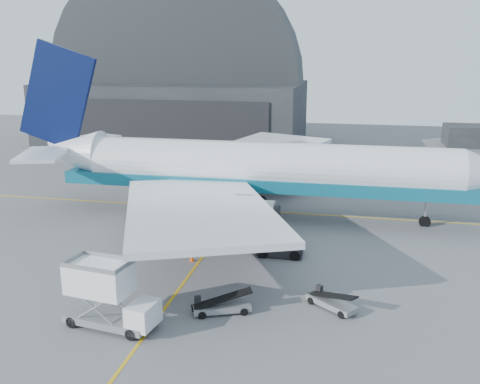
% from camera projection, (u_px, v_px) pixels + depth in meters
% --- Properties ---
extents(ground, '(200.00, 200.00, 0.00)m').
position_uv_depth(ground, '(187.00, 278.00, 44.17)').
color(ground, '#565659').
rests_on(ground, ground).
extents(taxi_lines, '(80.00, 42.12, 0.02)m').
position_uv_depth(taxi_lines, '(223.00, 229.00, 56.15)').
color(taxi_lines, gold).
rests_on(taxi_lines, ground).
extents(hangar, '(50.00, 28.30, 28.00)m').
position_uv_depth(hangar, '(177.00, 95.00, 107.48)').
color(hangar, black).
rests_on(hangar, ground).
extents(airliner, '(55.98, 54.28, 19.65)m').
position_uv_depth(airliner, '(250.00, 168.00, 59.58)').
color(airliner, white).
rests_on(airliner, ground).
extents(catering_truck, '(6.76, 3.34, 4.45)m').
position_uv_depth(catering_truck, '(108.00, 296.00, 35.98)').
color(catering_truck, slate).
rests_on(catering_truck, ground).
extents(pushback_tug, '(4.17, 2.47, 1.92)m').
position_uv_depth(pushback_tug, '(282.00, 248.00, 49.05)').
color(pushback_tug, black).
rests_on(pushback_tug, ground).
extents(belt_loader_a, '(4.42, 2.83, 1.67)m').
position_uv_depth(belt_loader_a, '(221.00, 306.00, 38.27)').
color(belt_loader_a, slate).
rests_on(belt_loader_a, ground).
extents(belt_loader_b, '(3.91, 3.44, 1.59)m').
position_uv_depth(belt_loader_b, '(331.00, 302.00, 38.99)').
color(belt_loader_b, slate).
rests_on(belt_loader_b, ground).
extents(traffic_cone, '(0.41, 0.41, 0.59)m').
position_uv_depth(traffic_cone, '(192.00, 258.00, 47.70)').
color(traffic_cone, '#FF4A08').
rests_on(traffic_cone, ground).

